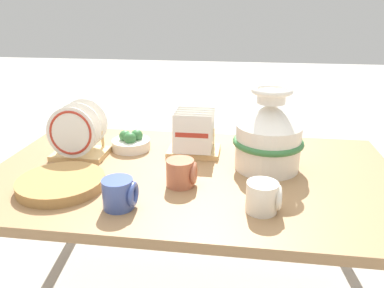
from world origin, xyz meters
name	(u,v)px	position (x,y,z in m)	size (l,w,h in m)	color
display_table	(192,185)	(0.00, 0.00, 0.56)	(1.52, 0.88, 0.62)	#9E754C
ceramic_vase	(269,135)	(0.28, 0.07, 0.75)	(0.26, 0.26, 0.31)	white
dish_rack_round_plates	(78,139)	(-0.47, 0.07, 0.70)	(0.21, 0.17, 0.22)	tan
dish_rack_square_plates	(194,139)	(-0.02, 0.18, 0.68)	(0.21, 0.16, 0.18)	tan
wicker_charger_stack	(61,183)	(-0.42, -0.19, 0.64)	(0.29, 0.29, 0.04)	#AD7F47
mug_cobalt_glaze	(120,194)	(-0.18, -0.29, 0.67)	(0.10, 0.10, 0.09)	#42569E
mug_terracotta_glaze	(182,173)	(-0.02, -0.12, 0.67)	(0.10, 0.10, 0.09)	#B76647
mug_cream_glaze	(264,197)	(0.25, -0.25, 0.67)	(0.10, 0.10, 0.09)	silver
fruit_bowl	(131,142)	(-0.29, 0.19, 0.65)	(0.16, 0.16, 0.08)	white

